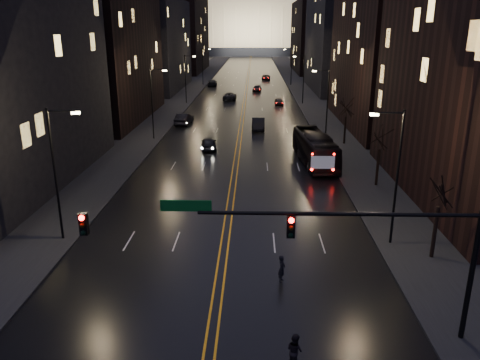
# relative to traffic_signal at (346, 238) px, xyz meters

# --- Properties ---
(ground) EXTENTS (900.00, 900.00, 0.00)m
(ground) POSITION_rel_traffic_signal_xyz_m (-5.91, 0.00, -5.10)
(ground) COLOR black
(ground) RESTS_ON ground
(road) EXTENTS (20.00, 320.00, 0.02)m
(road) POSITION_rel_traffic_signal_xyz_m (-5.91, 130.00, -5.09)
(road) COLOR black
(road) RESTS_ON ground
(sidewalk_left) EXTENTS (8.00, 320.00, 0.16)m
(sidewalk_left) POSITION_rel_traffic_signal_xyz_m (-19.91, 130.00, -5.02)
(sidewalk_left) COLOR black
(sidewalk_left) RESTS_ON ground
(sidewalk_right) EXTENTS (8.00, 320.00, 0.16)m
(sidewalk_right) POSITION_rel_traffic_signal_xyz_m (8.09, 130.00, -5.02)
(sidewalk_right) COLOR black
(sidewalk_right) RESTS_ON ground
(center_line) EXTENTS (0.62, 320.00, 0.01)m
(center_line) POSITION_rel_traffic_signal_xyz_m (-5.91, 130.00, -5.08)
(center_line) COLOR orange
(center_line) RESTS_ON road
(building_left_mid) EXTENTS (12.00, 30.00, 28.00)m
(building_left_mid) POSITION_rel_traffic_signal_xyz_m (-26.91, 54.00, 8.90)
(building_left_mid) COLOR black
(building_left_mid) RESTS_ON ground
(building_left_far) EXTENTS (12.00, 34.00, 20.00)m
(building_left_far) POSITION_rel_traffic_signal_xyz_m (-26.91, 92.00, 4.90)
(building_left_far) COLOR black
(building_left_far) RESTS_ON ground
(building_left_dist) EXTENTS (12.00, 40.00, 24.00)m
(building_left_dist) POSITION_rel_traffic_signal_xyz_m (-26.91, 140.00, 6.90)
(building_left_dist) COLOR black
(building_left_dist) RESTS_ON ground
(building_right_mid) EXTENTS (12.00, 34.00, 26.00)m
(building_right_mid) POSITION_rel_traffic_signal_xyz_m (15.09, 92.00, 7.90)
(building_right_mid) COLOR black
(building_right_mid) RESTS_ON ground
(building_right_dist) EXTENTS (12.00, 40.00, 22.00)m
(building_right_dist) POSITION_rel_traffic_signal_xyz_m (15.09, 140.00, 5.90)
(building_right_dist) COLOR black
(building_right_dist) RESTS_ON ground
(capitol) EXTENTS (90.00, 50.00, 58.50)m
(capitol) POSITION_rel_traffic_signal_xyz_m (-5.91, 250.00, 12.05)
(capitol) COLOR black
(capitol) RESTS_ON ground
(traffic_signal) EXTENTS (17.29, 0.45, 7.00)m
(traffic_signal) POSITION_rel_traffic_signal_xyz_m (0.00, 0.00, 0.00)
(traffic_signal) COLOR black
(traffic_signal) RESTS_ON ground
(streetlamp_right_near) EXTENTS (2.13, 0.25, 9.00)m
(streetlamp_right_near) POSITION_rel_traffic_signal_xyz_m (4.91, 10.00, -0.02)
(streetlamp_right_near) COLOR black
(streetlamp_right_near) RESTS_ON ground
(streetlamp_left_near) EXTENTS (2.13, 0.25, 9.00)m
(streetlamp_left_near) POSITION_rel_traffic_signal_xyz_m (-16.72, 10.00, -0.02)
(streetlamp_left_near) COLOR black
(streetlamp_left_near) RESTS_ON ground
(streetlamp_right_mid) EXTENTS (2.13, 0.25, 9.00)m
(streetlamp_right_mid) POSITION_rel_traffic_signal_xyz_m (4.91, 40.00, -0.02)
(streetlamp_right_mid) COLOR black
(streetlamp_right_mid) RESTS_ON ground
(streetlamp_left_mid) EXTENTS (2.13, 0.25, 9.00)m
(streetlamp_left_mid) POSITION_rel_traffic_signal_xyz_m (-16.72, 40.00, -0.02)
(streetlamp_left_mid) COLOR black
(streetlamp_left_mid) RESTS_ON ground
(streetlamp_right_far) EXTENTS (2.13, 0.25, 9.00)m
(streetlamp_right_far) POSITION_rel_traffic_signal_xyz_m (4.91, 70.00, -0.02)
(streetlamp_right_far) COLOR black
(streetlamp_right_far) RESTS_ON ground
(streetlamp_left_far) EXTENTS (2.13, 0.25, 9.00)m
(streetlamp_left_far) POSITION_rel_traffic_signal_xyz_m (-16.72, 70.00, -0.02)
(streetlamp_left_far) COLOR black
(streetlamp_left_far) RESTS_ON ground
(streetlamp_right_dist) EXTENTS (2.13, 0.25, 9.00)m
(streetlamp_right_dist) POSITION_rel_traffic_signal_xyz_m (4.91, 100.00, -0.02)
(streetlamp_right_dist) COLOR black
(streetlamp_right_dist) RESTS_ON ground
(streetlamp_left_dist) EXTENTS (2.13, 0.25, 9.00)m
(streetlamp_left_dist) POSITION_rel_traffic_signal_xyz_m (-16.72, 100.00, -0.02)
(streetlamp_left_dist) COLOR black
(streetlamp_left_dist) RESTS_ON ground
(tree_right_near) EXTENTS (2.40, 2.40, 6.65)m
(tree_right_near) POSITION_rel_traffic_signal_xyz_m (7.09, 8.00, -0.58)
(tree_right_near) COLOR black
(tree_right_near) RESTS_ON ground
(tree_right_mid) EXTENTS (2.40, 2.40, 6.65)m
(tree_right_mid) POSITION_rel_traffic_signal_xyz_m (7.09, 22.00, -0.58)
(tree_right_mid) COLOR black
(tree_right_mid) RESTS_ON ground
(tree_right_far) EXTENTS (2.40, 2.40, 6.65)m
(tree_right_far) POSITION_rel_traffic_signal_xyz_m (7.09, 38.00, -0.58)
(tree_right_far) COLOR black
(tree_right_far) RESTS_ON ground
(bus) EXTENTS (3.81, 11.77, 3.22)m
(bus) POSITION_rel_traffic_signal_xyz_m (2.41, 29.52, -3.49)
(bus) COLOR black
(bus) RESTS_ON ground
(oncoming_car_a) EXTENTS (2.28, 4.52, 1.48)m
(oncoming_car_a) POSITION_rel_traffic_signal_xyz_m (-9.33, 35.07, -4.37)
(oncoming_car_a) COLOR black
(oncoming_car_a) RESTS_ON ground
(oncoming_car_b) EXTENTS (2.34, 5.28, 1.69)m
(oncoming_car_b) POSITION_rel_traffic_signal_xyz_m (-14.41, 49.83, -4.26)
(oncoming_car_b) COLOR black
(oncoming_car_b) RESTS_ON ground
(oncoming_car_c) EXTENTS (2.60, 5.31, 1.45)m
(oncoming_car_c) POSITION_rel_traffic_signal_xyz_m (-8.93, 75.33, -4.38)
(oncoming_car_c) COLOR black
(oncoming_car_c) RESTS_ON ground
(oncoming_car_d) EXTENTS (2.50, 5.56, 1.58)m
(oncoming_car_d) POSITION_rel_traffic_signal_xyz_m (-14.41, 98.52, -4.31)
(oncoming_car_d) COLOR black
(oncoming_car_d) RESTS_ON ground
(receding_car_a) EXTENTS (1.85, 5.09, 1.67)m
(receding_car_a) POSITION_rel_traffic_signal_xyz_m (-3.41, 46.55, -4.27)
(receding_car_a) COLOR black
(receding_car_a) RESTS_ON ground
(receding_car_b) EXTENTS (1.58, 3.80, 1.29)m
(receding_car_b) POSITION_rel_traffic_signal_xyz_m (0.56, 68.53, -4.46)
(receding_car_b) COLOR black
(receding_car_b) RESTS_ON ground
(receding_car_c) EXTENTS (2.24, 4.61, 1.29)m
(receding_car_c) POSITION_rel_traffic_signal_xyz_m (-3.41, 88.39, -4.46)
(receding_car_c) COLOR black
(receding_car_c) RESTS_ON ground
(receding_car_d) EXTENTS (2.40, 5.03, 1.38)m
(receding_car_d) POSITION_rel_traffic_signal_xyz_m (-0.84, 113.07, -4.41)
(receding_car_d) COLOR black
(receding_car_d) RESTS_ON ground
(pedestrian_a) EXTENTS (0.53, 0.67, 1.61)m
(pedestrian_a) POSITION_rel_traffic_signal_xyz_m (-2.39, 5.00, -4.30)
(pedestrian_a) COLOR black
(pedestrian_a) RESTS_ON ground
(pedestrian_b) EXTENTS (0.82, 0.88, 1.60)m
(pedestrian_b) POSITION_rel_traffic_signal_xyz_m (-2.23, -2.00, -4.30)
(pedestrian_b) COLOR black
(pedestrian_b) RESTS_ON ground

